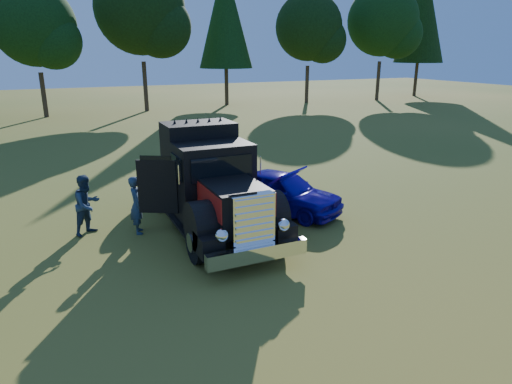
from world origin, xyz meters
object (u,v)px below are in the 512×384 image
object	(u,v)px
spectator_far	(87,205)
hotrod_coupe	(282,191)
diamond_t_truck	(209,186)
spectator_near	(137,205)

from	to	relation	value
spectator_far	hotrod_coupe	bearing A→B (deg)	-42.46
hotrod_coupe	spectator_far	bearing A→B (deg)	173.71
diamond_t_truck	spectator_far	xyz separation A→B (m)	(-3.30, 1.01, -0.41)
diamond_t_truck	spectator_far	size ratio (longest dim) A/B	4.13
spectator_near	spectator_far	distance (m)	1.39
hotrod_coupe	spectator_near	world-z (taller)	hotrod_coupe
spectator_far	spectator_near	bearing A→B (deg)	-58.48
hotrod_coupe	spectator_near	distance (m)	4.60
diamond_t_truck	spectator_near	bearing A→B (deg)	166.58
spectator_far	diamond_t_truck	bearing A→B (deg)	-53.18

